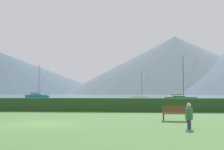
# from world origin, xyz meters

# --- Properties ---
(ground_plane) EXTENTS (1000.00, 1000.00, 0.00)m
(ground_plane) POSITION_xyz_m (0.00, 0.00, 0.00)
(ground_plane) COLOR #477038
(harbor_water) EXTENTS (320.00, 246.00, 0.00)m
(harbor_water) POSITION_xyz_m (0.00, 137.00, 0.00)
(harbor_water) COLOR slate
(harbor_water) RESTS_ON ground_plane
(hedge_line) EXTENTS (80.00, 1.20, 1.23)m
(hedge_line) POSITION_xyz_m (0.00, 11.00, 0.62)
(hedge_line) COLOR #284C23
(hedge_line) RESTS_ON ground_plane
(sailboat_slip_1) EXTENTS (7.00, 3.60, 9.15)m
(sailboat_slip_1) POSITION_xyz_m (14.32, 42.51, 0.58)
(sailboat_slip_1) COLOR #236B38
(sailboat_slip_1) RESTS_ON harbor_water
(sailboat_slip_2) EXTENTS (6.53, 2.02, 9.31)m
(sailboat_slip_2) POSITION_xyz_m (6.97, 84.92, 0.55)
(sailboat_slip_2) COLOR white
(sailboat_slip_2) RESTS_ON harbor_water
(sailboat_slip_5) EXTENTS (7.91, 3.29, 10.05)m
(sailboat_slip_5) POSITION_xyz_m (-24.54, 70.33, 0.65)
(sailboat_slip_5) COLOR #19707A
(sailboat_slip_5) RESTS_ON harbor_water
(park_bench_near_path) EXTENTS (1.63, 0.65, 0.95)m
(park_bench_near_path) POSITION_xyz_m (7.80, 2.32, 0.53)
(park_bench_near_path) COLOR brown
(park_bench_near_path) RESTS_ON ground_plane
(person_seated_viewer) EXTENTS (0.36, 0.57, 1.25)m
(person_seated_viewer) POSITION_xyz_m (7.94, -1.64, 0.69)
(person_seated_viewer) COLOR #2D3347
(person_seated_viewer) RESTS_ON ground_plane
(distant_hill_east_ridge) EXTENTS (258.09, 258.09, 67.45)m
(distant_hill_east_ridge) POSITION_xyz_m (51.25, 325.96, 33.73)
(distant_hill_east_ridge) COLOR slate
(distant_hill_east_ridge) RESTS_ON ground_plane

